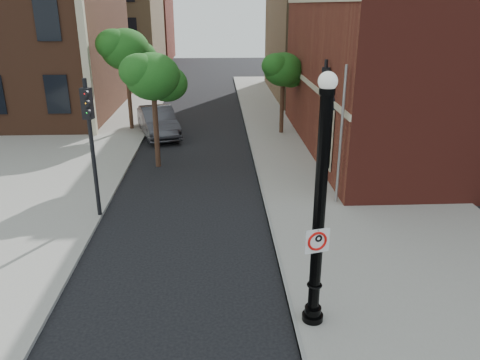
{
  "coord_description": "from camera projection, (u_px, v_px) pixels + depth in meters",
  "views": [
    {
      "loc": [
        0.27,
        -10.02,
        7.28
      ],
      "look_at": [
        0.86,
        2.0,
        2.75
      ],
      "focal_mm": 35.0,
      "sensor_mm": 36.0,
      "label": 1
    }
  ],
  "objects": [
    {
      "name": "no_parking_sign",
      "position": [
        317.0,
        241.0,
        10.4
      ],
      "size": [
        0.57,
        0.17,
        0.58
      ],
      "rotation": [
        0.0,
        0.0,
        0.24
      ],
      "color": "white",
      "rests_on": "ground"
    },
    {
      "name": "street_tree_c",
      "position": [
        283.0,
        70.0,
        26.69
      ],
      "size": [
        2.64,
        2.38,
        4.75
      ],
      "color": "#321E14",
      "rests_on": "ground"
    },
    {
      "name": "street_tree_b",
      "position": [
        126.0,
        51.0,
        27.29
      ],
      "size": [
        3.34,
        3.02,
        6.01
      ],
      "color": "#321E14",
      "rests_on": "ground"
    },
    {
      "name": "bg_building_tan_a",
      "position": [
        102.0,
        17.0,
        50.39
      ],
      "size": [
        12.0,
        12.0,
        12.0
      ],
      "primitive_type": "cube",
      "color": "#997A53",
      "rests_on": "ground"
    },
    {
      "name": "utility_pole",
      "position": [
        341.0,
        138.0,
        17.22
      ],
      "size": [
        0.11,
        0.11,
        5.32
      ],
      "primitive_type": "cylinder",
      "color": "#999999",
      "rests_on": "ground"
    },
    {
      "name": "sidewalk_right",
      "position": [
        343.0,
        172.0,
        21.51
      ],
      "size": [
        8.0,
        60.0,
        0.12
      ],
      "primitive_type": "cube",
      "color": "gray",
      "rests_on": "ground"
    },
    {
      "name": "bg_building_red",
      "position": [
        126.0,
        22.0,
        63.83
      ],
      "size": [
        12.0,
        12.0,
        10.0
      ],
      "primitive_type": "cube",
      "color": "maroon",
      "rests_on": "ground"
    },
    {
      "name": "parked_car",
      "position": [
        158.0,
        122.0,
        27.39
      ],
      "size": [
        3.16,
        5.4,
        1.68
      ],
      "primitive_type": "imported",
      "rotation": [
        0.0,
        0.0,
        0.29
      ],
      "color": "#323137",
      "rests_on": "ground"
    },
    {
      "name": "sidewalk_left",
      "position": [
        65.0,
        132.0,
        28.31
      ],
      "size": [
        10.0,
        50.0,
        0.12
      ],
      "primitive_type": "cube",
      "color": "gray",
      "rests_on": "ground"
    },
    {
      "name": "traffic_signal_right",
      "position": [
        324.0,
        100.0,
        19.84
      ],
      "size": [
        0.38,
        0.45,
        5.16
      ],
      "rotation": [
        0.0,
        0.0,
        -0.21
      ],
      "color": "black",
      "rests_on": "ground"
    },
    {
      "name": "lamppost",
      "position": [
        319.0,
        220.0,
        10.39
      ],
      "size": [
        0.51,
        0.51,
        6.04
      ],
      "color": "black",
      "rests_on": "ground"
    },
    {
      "name": "street_tree_a",
      "position": [
        154.0,
        78.0,
        21.02
      ],
      "size": [
        2.95,
        2.66,
        5.31
      ],
      "color": "#321E14",
      "rests_on": "ground"
    },
    {
      "name": "curb_edge",
      "position": [
        258.0,
        173.0,
        21.33
      ],
      "size": [
        0.1,
        60.0,
        0.14
      ],
      "primitive_type": "cube",
      "color": "gray",
      "rests_on": "ground"
    },
    {
      "name": "traffic_signal_left",
      "position": [
        90.0,
        127.0,
        15.84
      ],
      "size": [
        0.38,
        0.44,
        5.02
      ],
      "rotation": [
        0.0,
        0.0,
        -0.25
      ],
      "color": "black",
      "rests_on": "ground"
    },
    {
      "name": "ground",
      "position": [
        210.0,
        309.0,
        11.91
      ],
      "size": [
        120.0,
        120.0,
        0.0
      ],
      "primitive_type": "plane",
      "color": "black",
      "rests_on": "ground"
    },
    {
      "name": "bg_building_tan_b",
      "position": [
        408.0,
        8.0,
        38.22
      ],
      "size": [
        22.0,
        14.0,
        14.0
      ],
      "primitive_type": "cube",
      "color": "#997A53",
      "rests_on": "ground"
    }
  ]
}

